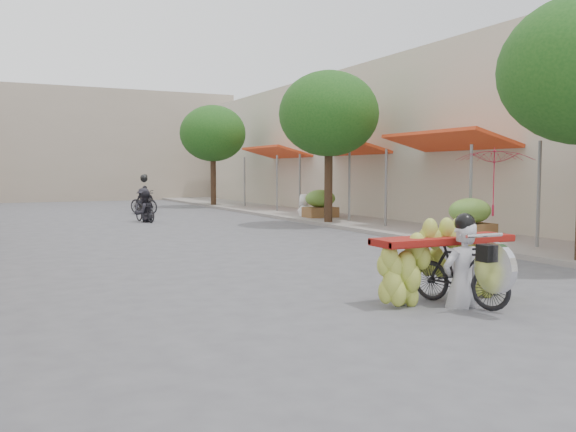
{
  "coord_description": "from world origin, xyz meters",
  "views": [
    {
      "loc": [
        -4.94,
        -4.1,
        1.86
      ],
      "look_at": [
        -0.44,
        5.15,
        1.1
      ],
      "focal_mm": 38.0,
      "sensor_mm": 36.0,
      "label": 1
    }
  ],
  "objects": [
    {
      "name": "ground",
      "position": [
        0.0,
        0.0,
        0.0
      ],
      "size": [
        120.0,
        120.0,
        0.0
      ],
      "primitive_type": "plane",
      "color": "#5A5A5F",
      "rests_on": "ground"
    },
    {
      "name": "sidewalk_right",
      "position": [
        7.0,
        15.0,
        0.06
      ],
      "size": [
        4.0,
        60.0,
        0.12
      ],
      "primitive_type": "cube",
      "color": "gray",
      "rests_on": "ground"
    },
    {
      "name": "shophouse_row_right",
      "position": [
        11.99,
        14.0,
        3.0
      ],
      "size": [
        9.77,
        40.0,
        6.0
      ],
      "color": "beige",
      "rests_on": "ground"
    },
    {
      "name": "far_building",
      "position": [
        0.0,
        38.0,
        3.5
      ],
      "size": [
        20.0,
        6.0,
        7.0
      ],
      "primitive_type": "cube",
      "color": "tan",
      "rests_on": "ground"
    },
    {
      "name": "street_tree_mid",
      "position": [
        5.4,
        14.0,
        3.78
      ],
      "size": [
        3.4,
        3.4,
        5.25
      ],
      "color": "#3A2719",
      "rests_on": "ground"
    },
    {
      "name": "street_tree_far",
      "position": [
        5.4,
        26.0,
        3.78
      ],
      "size": [
        3.4,
        3.4,
        5.25
      ],
      "color": "#3A2719",
      "rests_on": "ground"
    },
    {
      "name": "produce_crate_mid",
      "position": [
        6.2,
        8.0,
        0.71
      ],
      "size": [
        1.2,
        0.88,
        1.16
      ],
      "color": "brown",
      "rests_on": "ground"
    },
    {
      "name": "produce_crate_far",
      "position": [
        6.2,
        16.0,
        0.71
      ],
      "size": [
        1.2,
        0.88,
        1.16
      ],
      "color": "brown",
      "rests_on": "ground"
    },
    {
      "name": "banana_motorbike",
      "position": [
        0.84,
        2.48,
        0.73
      ],
      "size": [
        2.2,
        1.78,
        2.17
      ],
      "color": "black",
      "rests_on": "ground"
    },
    {
      "name": "market_umbrella",
      "position": [
        6.15,
        7.1,
        2.45
      ],
      "size": [
        2.2,
        2.2,
        1.7
      ],
      "rotation": [
        0.0,
        0.0,
        -0.2
      ],
      "color": "#A71630",
      "rests_on": "ground"
    },
    {
      "name": "pedestrian",
      "position": [
        6.04,
        16.97,
        0.97
      ],
      "size": [
        0.95,
        0.94,
        1.7
      ],
      "rotation": [
        0.0,
        0.0,
        3.9
      ],
      "color": "white",
      "rests_on": "ground"
    },
    {
      "name": "bg_motorbike_a",
      "position": [
        0.05,
        18.13,
        0.77
      ],
      "size": [
        0.87,
        1.53,
        1.95
      ],
      "color": "black",
      "rests_on": "ground"
    },
    {
      "name": "bg_motorbike_b",
      "position": [
        0.99,
        22.48,
        0.85
      ],
      "size": [
        1.26,
        1.67,
        1.95
      ],
      "color": "black",
      "rests_on": "ground"
    },
    {
      "name": "bg_motorbike_c",
      "position": [
        2.02,
        26.71,
        0.8
      ],
      "size": [
        1.29,
        1.66,
        1.95
      ],
      "color": "black",
      "rests_on": "ground"
    }
  ]
}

